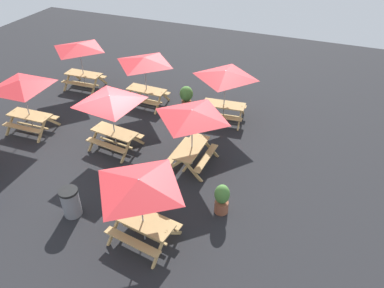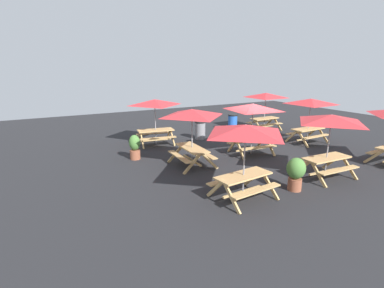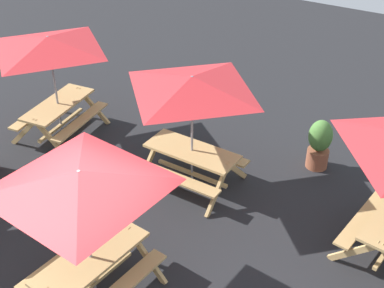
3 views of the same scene
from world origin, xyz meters
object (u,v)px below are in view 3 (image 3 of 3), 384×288
(picnic_table_4, at_px, (81,190))
(picnic_table_5, at_px, (50,51))
(picnic_table_0, at_px, (192,92))
(potted_plant_1, at_px, (319,143))

(picnic_table_4, height_order, picnic_table_5, same)
(picnic_table_0, xyz_separation_m, picnic_table_4, (-3.14, -0.14, 0.00))
(picnic_table_0, bearing_deg, picnic_table_5, 0.68)
(picnic_table_0, height_order, potted_plant_1, picnic_table_0)
(picnic_table_0, distance_m, picnic_table_5, 3.44)
(picnic_table_5, distance_m, potted_plant_1, 5.78)
(picnic_table_0, bearing_deg, picnic_table_4, 94.82)
(picnic_table_5, bearing_deg, potted_plant_1, -78.48)
(picnic_table_4, height_order, potted_plant_1, picnic_table_4)
(picnic_table_0, relative_size, picnic_table_4, 0.83)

